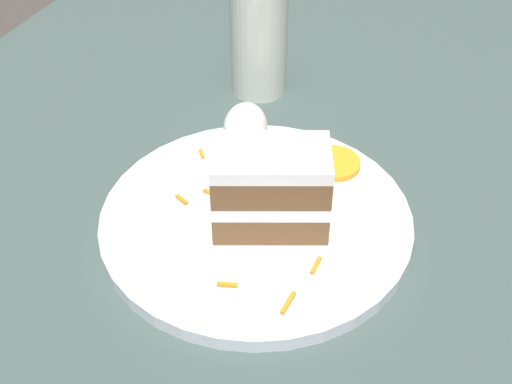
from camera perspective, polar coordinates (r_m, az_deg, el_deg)
The scene contains 8 objects.
ground_plane at distance 0.69m, azimuth -5.69°, elevation -5.57°, with size 6.00×6.00×0.00m, color #38332D.
dining_table at distance 0.68m, azimuth -5.75°, elevation -4.92°, with size 1.35×0.83×0.02m, color #384742.
plate at distance 0.68m, azimuth 0.00°, elevation -2.33°, with size 0.30×0.30×0.01m, color silver.
cake_slice at distance 0.64m, azimuth 1.17°, elevation 0.31°, with size 0.10×0.12×0.08m.
cream_dollop at distance 0.74m, azimuth -0.65°, elevation 5.13°, with size 0.05×0.04×0.05m, color white.
orange_garnish at distance 0.74m, azimuth 6.24°, elevation 2.30°, with size 0.05×0.05×0.01m, color orange.
carrot_shreds_scatter at distance 0.68m, azimuth -1.55°, elevation -1.97°, with size 0.17×0.17×0.00m.
drinking_glass at distance 0.86m, azimuth 0.23°, elevation 11.52°, with size 0.07×0.07×0.13m.
Camera 1 is at (0.41, 0.25, 0.49)m, focal length 50.00 mm.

